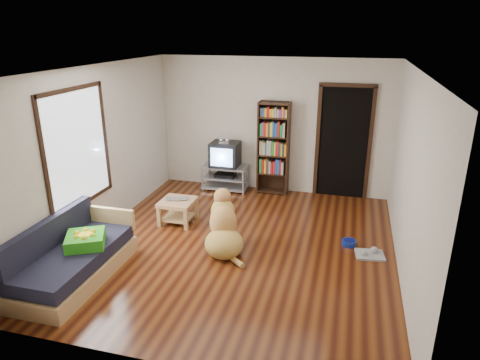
% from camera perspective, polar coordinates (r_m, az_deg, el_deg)
% --- Properties ---
extents(ground, '(5.00, 5.00, 0.00)m').
position_cam_1_polar(ground, '(6.51, -0.03, -8.80)').
color(ground, '#5F2C10').
rests_on(ground, ground).
extents(ceiling, '(5.00, 5.00, 0.00)m').
position_cam_1_polar(ceiling, '(5.74, -0.03, 14.63)').
color(ceiling, white).
rests_on(ceiling, ground).
extents(wall_back, '(4.50, 0.00, 4.50)m').
position_cam_1_polar(wall_back, '(8.36, 4.42, 7.17)').
color(wall_back, beige).
rests_on(wall_back, ground).
extents(wall_front, '(4.50, 0.00, 4.50)m').
position_cam_1_polar(wall_front, '(3.83, -9.84, -8.86)').
color(wall_front, beige).
rests_on(wall_front, ground).
extents(wall_left, '(0.00, 5.00, 5.00)m').
position_cam_1_polar(wall_left, '(6.91, -18.41, 3.51)').
color(wall_left, beige).
rests_on(wall_left, ground).
extents(wall_right, '(0.00, 5.00, 5.00)m').
position_cam_1_polar(wall_right, '(5.87, 21.71, 0.31)').
color(wall_right, beige).
rests_on(wall_right, ground).
extents(green_cushion, '(0.64, 0.64, 0.16)m').
position_cam_1_polar(green_cushion, '(5.97, -19.90, -7.51)').
color(green_cushion, green).
rests_on(green_cushion, sofa).
extents(laptop, '(0.42, 0.33, 0.03)m').
position_cam_1_polar(laptop, '(7.14, -8.46, -2.68)').
color(laptop, silver).
rests_on(laptop, coffee_table).
extents(dog_bowl, '(0.22, 0.22, 0.08)m').
position_cam_1_polar(dog_bowl, '(6.72, 14.32, -8.11)').
color(dog_bowl, navy).
rests_on(dog_bowl, ground).
extents(grey_rag, '(0.44, 0.37, 0.03)m').
position_cam_1_polar(grey_rag, '(6.53, 16.91, -9.52)').
color(grey_rag, '#9D9D9D').
rests_on(grey_rag, ground).
extents(window, '(0.03, 1.46, 1.70)m').
position_cam_1_polar(window, '(6.45, -20.85, 3.97)').
color(window, white).
rests_on(window, wall_left).
extents(doorway, '(1.03, 0.05, 2.19)m').
position_cam_1_polar(doorway, '(8.25, 13.64, 5.21)').
color(doorway, black).
rests_on(doorway, wall_back).
extents(tv_stand, '(0.90, 0.45, 0.50)m').
position_cam_1_polar(tv_stand, '(8.62, -1.96, 0.47)').
color(tv_stand, '#99999E').
rests_on(tv_stand, ground).
extents(crt_tv, '(0.55, 0.52, 0.58)m').
position_cam_1_polar(crt_tv, '(8.49, -1.95, 3.54)').
color(crt_tv, black).
rests_on(crt_tv, tv_stand).
extents(bookshelf, '(0.60, 0.30, 1.80)m').
position_cam_1_polar(bookshelf, '(8.27, 4.51, 4.90)').
color(bookshelf, black).
rests_on(bookshelf, ground).
extents(sofa, '(0.80, 1.80, 0.80)m').
position_cam_1_polar(sofa, '(6.05, -21.36, -9.89)').
color(sofa, tan).
rests_on(sofa, ground).
extents(coffee_table, '(0.55, 0.55, 0.40)m').
position_cam_1_polar(coffee_table, '(7.22, -8.31, -3.58)').
color(coffee_table, tan).
rests_on(coffee_table, ground).
extents(dog, '(0.75, 1.00, 0.90)m').
position_cam_1_polar(dog, '(6.29, -2.20, -6.53)').
color(dog, tan).
rests_on(dog, ground).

